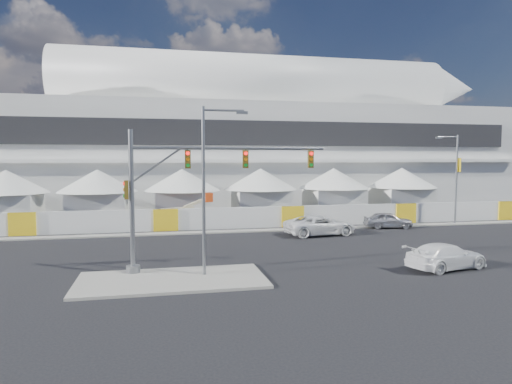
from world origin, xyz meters
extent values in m
plane|color=black|center=(0.00, 0.00, 0.00)|extent=(160.00, 160.00, 0.00)
cube|color=gray|center=(-6.00, -3.00, 0.07)|extent=(10.00, 5.00, 0.15)
cube|color=gray|center=(20.00, 12.50, 0.06)|extent=(80.00, 1.20, 0.12)
cube|color=silver|center=(8.00, 42.00, 7.00)|extent=(80.00, 24.00, 14.00)
cube|color=black|center=(8.00, 29.85, 9.80)|extent=(68.00, 0.30, 3.20)
cube|color=white|center=(8.00, 29.60, 6.30)|extent=(72.00, 0.80, 0.50)
cylinder|color=white|center=(8.00, 40.00, 17.78)|extent=(57.60, 8.40, 8.40)
cylinder|color=white|center=(10.00, 40.00, 17.36)|extent=(51.60, 6.80, 6.80)
cylinder|color=white|center=(12.00, 40.00, 16.94)|extent=(45.60, 5.20, 5.20)
cone|color=white|center=(40.80, 40.00, 18.00)|extent=(8.00, 7.60, 7.60)
cube|color=silver|center=(-22.00, 24.00, 1.50)|extent=(6.00, 6.00, 3.00)
cone|color=silver|center=(-22.00, 24.00, 4.20)|extent=(8.40, 8.40, 2.40)
cube|color=silver|center=(-13.00, 24.00, 1.50)|extent=(6.00, 6.00, 3.00)
cone|color=silver|center=(-13.00, 24.00, 4.20)|extent=(8.40, 8.40, 2.40)
cube|color=silver|center=(-4.00, 24.00, 1.50)|extent=(6.00, 6.00, 3.00)
cone|color=silver|center=(-4.00, 24.00, 4.20)|extent=(8.40, 8.40, 2.40)
cube|color=silver|center=(5.00, 24.00, 1.50)|extent=(6.00, 6.00, 3.00)
cone|color=silver|center=(5.00, 24.00, 4.20)|extent=(8.40, 8.40, 2.40)
cube|color=silver|center=(14.00, 24.00, 1.50)|extent=(6.00, 6.00, 3.00)
cone|color=silver|center=(14.00, 24.00, 4.20)|extent=(8.40, 8.40, 2.40)
cube|color=silver|center=(23.00, 24.00, 1.50)|extent=(6.00, 6.00, 3.00)
cone|color=silver|center=(23.00, 24.00, 4.20)|extent=(8.40, 8.40, 2.40)
cube|color=white|center=(6.00, 14.50, 1.00)|extent=(70.00, 0.25, 2.00)
imported|color=#A8A9AD|center=(14.60, 11.71, 0.76)|extent=(2.56, 4.72, 1.52)
imported|color=white|center=(6.94, 9.34, 0.86)|extent=(3.55, 6.49, 1.72)
imported|color=white|center=(10.12, -3.62, 0.76)|extent=(3.26, 5.61, 1.53)
imported|color=white|center=(14.52, 18.28, 0.65)|extent=(3.61, 3.86, 1.29)
cylinder|color=slate|center=(-8.10, -1.20, 4.17)|extent=(0.27, 0.27, 8.05)
cylinder|color=slate|center=(-8.10, -1.20, 0.35)|extent=(0.78, 0.78, 0.40)
cylinder|color=slate|center=(-2.46, -1.20, 7.19)|extent=(11.28, 0.18, 0.18)
cube|color=#594714|center=(-4.97, -1.20, 6.55)|extent=(0.32, 0.22, 1.05)
cube|color=#594714|center=(-1.62, -1.20, 6.55)|extent=(0.32, 0.22, 1.05)
cube|color=#594714|center=(2.39, -1.20, 6.55)|extent=(0.32, 0.22, 1.05)
cube|color=#594714|center=(-8.38, -1.20, 4.84)|extent=(0.22, 0.32, 1.05)
cylinder|color=slate|center=(-4.21, -2.44, 4.79)|extent=(0.19, 0.19, 9.28)
cylinder|color=slate|center=(-3.07, -2.44, 9.22)|extent=(2.27, 0.12, 0.12)
cube|color=slate|center=(-2.04, -2.44, 9.12)|extent=(0.62, 0.26, 0.15)
cylinder|color=slate|center=(22.34, 12.50, 4.44)|extent=(0.18, 0.18, 8.89)
cylinder|color=slate|center=(21.26, 12.50, 8.69)|extent=(2.17, 0.12, 0.12)
cube|color=slate|center=(20.27, 12.50, 8.59)|extent=(0.59, 0.25, 0.15)
cube|color=yellow|center=(22.59, 12.50, 5.92)|extent=(0.03, 0.59, 1.38)
cube|color=#D94414|center=(-5.84, 15.81, 0.49)|extent=(3.49, 2.47, 0.97)
cube|color=beige|center=(-4.78, 15.81, 1.77)|extent=(3.25, 1.50, 0.31)
cube|color=beige|center=(-2.83, 15.81, 2.30)|extent=(2.53, 1.19, 1.07)
cube|color=#D94414|center=(-1.59, 15.81, 2.75)|extent=(1.03, 1.03, 0.89)
camera|label=1|loc=(-6.67, -27.46, 6.61)|focal=32.00mm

